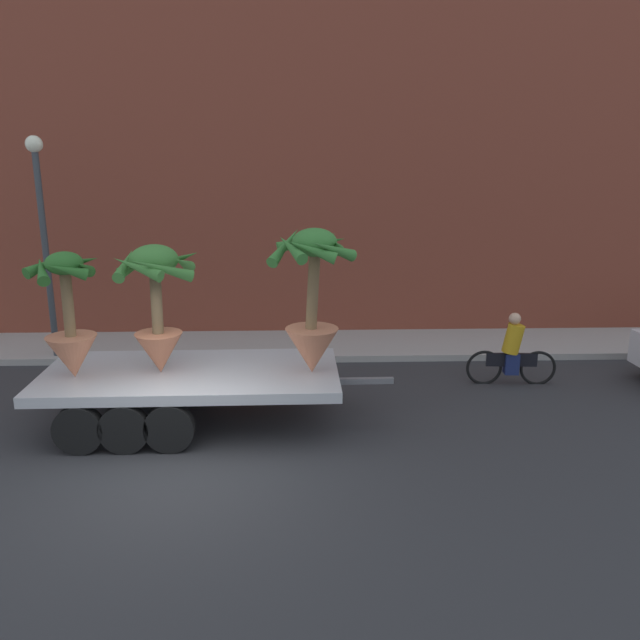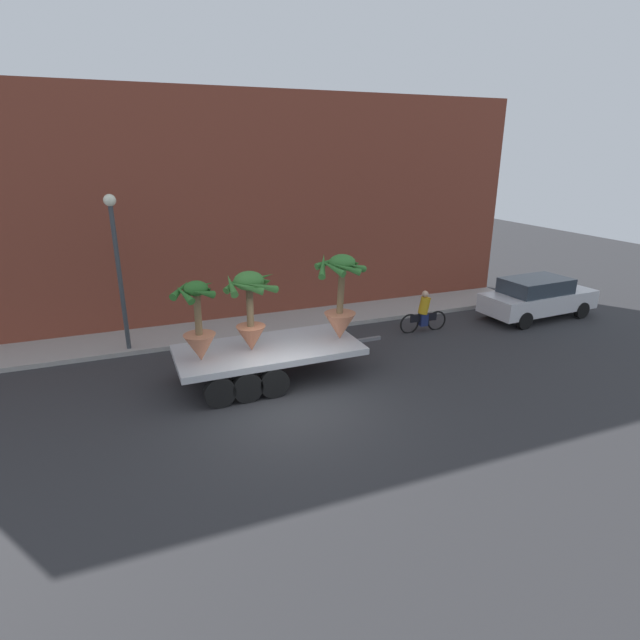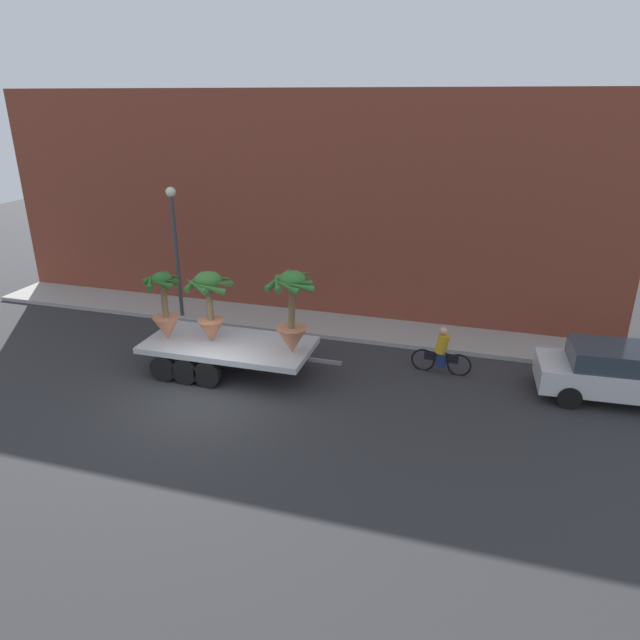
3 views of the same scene
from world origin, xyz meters
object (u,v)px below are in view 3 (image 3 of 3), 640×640
object	(u,v)px
flatbed_trailer	(222,348)
parked_car	(623,373)
potted_palm_middle	(165,310)
potted_palm_front	(292,314)
potted_palm_rear	(210,304)
cyclist	(442,353)
street_lamp	(175,236)

from	to	relation	value
flatbed_trailer	parked_car	bearing A→B (deg)	7.55
potted_palm_middle	potted_palm_front	xyz separation A→B (m)	(4.01, 0.12, 0.27)
potted_palm_rear	cyclist	world-z (taller)	potted_palm_rear
potted_palm_front	parked_car	distance (m)	9.31
potted_palm_middle	street_lamp	world-z (taller)	street_lamp
potted_palm_middle	parked_car	distance (m)	13.24
parked_car	street_lamp	size ratio (longest dim) A/B	0.97
parked_car	potted_palm_front	bearing A→B (deg)	-169.61
flatbed_trailer	street_lamp	world-z (taller)	street_lamp
parked_car	street_lamp	world-z (taller)	street_lamp
flatbed_trailer	cyclist	size ratio (longest dim) A/B	3.32
flatbed_trailer	potted_palm_front	world-z (taller)	potted_palm_front
potted_palm_front	flatbed_trailer	bearing A→B (deg)	176.37
cyclist	flatbed_trailer	bearing A→B (deg)	-164.67
potted_palm_rear	potted_palm_middle	distance (m)	1.45
potted_palm_rear	street_lamp	size ratio (longest dim) A/B	0.46
street_lamp	flatbed_trailer	bearing A→B (deg)	-46.18
cyclist	parked_car	xyz separation A→B (m)	(4.93, -0.26, 0.16)
parked_car	street_lamp	xyz separation A→B (m)	(-14.82, 2.04, 2.40)
potted_palm_rear	parked_car	world-z (taller)	potted_palm_rear
flatbed_trailer	potted_palm_rear	xyz separation A→B (m)	(-0.24, -0.09, 1.45)
cyclist	potted_palm_front	bearing A→B (deg)	-154.97
flatbed_trailer	cyclist	world-z (taller)	cyclist
flatbed_trailer	street_lamp	size ratio (longest dim) A/B	1.27
potted_palm_front	parked_car	bearing A→B (deg)	10.39
potted_palm_rear	street_lamp	bearing A→B (deg)	130.97
potted_palm_front	parked_car	size ratio (longest dim) A/B	0.53
street_lamp	cyclist	bearing A→B (deg)	-10.16
parked_car	cyclist	bearing A→B (deg)	176.93
flatbed_trailer	cyclist	bearing A→B (deg)	15.33
potted_palm_middle	street_lamp	xyz separation A→B (m)	(-1.75, 3.82, 1.32)
street_lamp	parked_car	bearing A→B (deg)	-7.82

